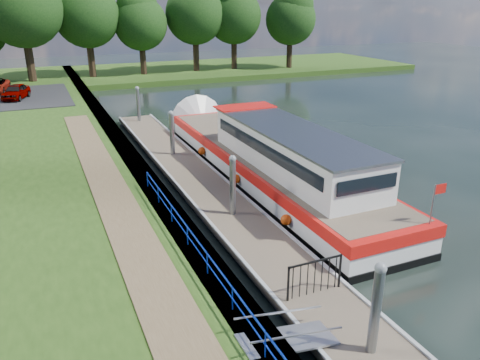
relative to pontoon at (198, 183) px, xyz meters
name	(u,v)px	position (x,y,z in m)	size (l,w,h in m)	color
ground	(357,351)	(0.00, -13.00, -0.18)	(160.00, 160.00, 0.00)	black
bank_edge	(139,173)	(-2.55, 2.00, 0.20)	(1.10, 90.00, 0.78)	#473D2D
far_bank	(188,71)	(12.00, 39.00, 0.12)	(60.00, 18.00, 0.60)	#254313
footpath	(129,229)	(-4.40, -5.00, 0.62)	(1.60, 40.00, 0.05)	brown
blue_fence	(219,274)	(-2.75, -10.00, 1.13)	(0.04, 18.04, 0.72)	#0C2DBF
pontoon	(198,183)	(0.00, 0.00, 0.00)	(2.50, 30.00, 0.56)	brown
mooring_piles	(197,162)	(0.00, 0.00, 1.10)	(0.30, 27.30, 3.55)	gray
gangway	(288,339)	(-1.85, -12.50, 0.44)	(2.58, 1.00, 0.92)	#A5A8AD
gate_panel	(315,272)	(0.00, -10.80, 0.97)	(1.85, 0.05, 1.15)	black
barge	(262,157)	(3.60, 0.02, 0.90)	(4.36, 21.15, 4.78)	black
horizon_trees	(75,10)	(-1.61, 35.68, 7.76)	(54.38, 10.03, 12.87)	#332316
car_a	(16,92)	(-8.39, 23.86, 1.29)	(1.51, 3.76, 1.28)	#999999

